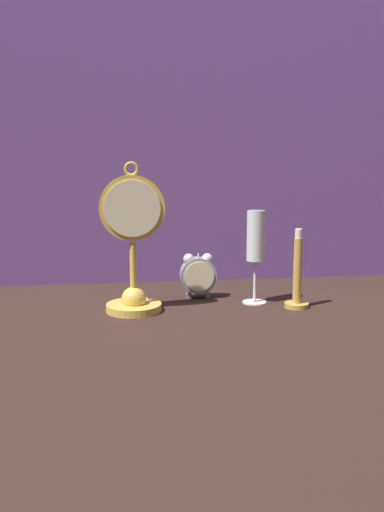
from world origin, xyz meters
The scene contains 6 objects.
ground_plane centered at (0.00, 0.00, 0.00)m, with size 4.00×4.00×0.00m, color black.
fabric_backdrop_drape centered at (0.00, 0.33, 0.38)m, with size 1.37×0.01×0.77m, color #6B478E.
pocket_watch_on_stand centered at (-0.13, 0.04, 0.12)m, with size 0.14×0.12×0.31m.
alarm_clock_twin_bell centered at (0.02, 0.14, 0.06)m, with size 0.08×0.03×0.10m.
champagne_flute centered at (0.14, 0.08, 0.13)m, with size 0.05×0.05×0.21m.
brass_candlestick centered at (0.22, 0.03, 0.06)m, with size 0.05×0.05×0.17m.
Camera 1 is at (-0.16, -1.13, 0.33)m, focal length 40.00 mm.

